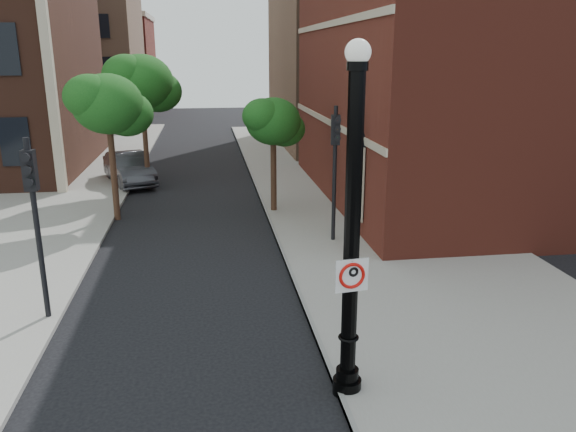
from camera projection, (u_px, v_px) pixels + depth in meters
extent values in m
plane|color=black|center=(231.00, 386.00, 11.06)|extent=(120.00, 120.00, 0.00)
cube|color=gray|center=(376.00, 224.00, 21.39)|extent=(8.00, 60.00, 0.12)
cube|color=gray|center=(25.00, 189.00, 26.90)|extent=(10.00, 50.00, 0.12)
cube|color=gray|center=(273.00, 229.00, 20.84)|extent=(0.10, 60.00, 0.14)
cube|color=maroon|center=(572.00, 61.00, 24.93)|extent=(22.00, 16.00, 12.00)
cube|color=black|center=(358.00, 181.00, 19.75)|extent=(0.08, 1.40, 2.40)
cube|color=#BFAF94|center=(329.00, 122.00, 24.09)|extent=(0.06, 16.00, 0.25)
cube|color=#BFAF94|center=(331.00, 24.00, 22.98)|extent=(0.06, 16.00, 0.25)
cube|color=#BFAF94|center=(45.00, 37.00, 24.30)|extent=(0.40, 0.40, 14.00)
cube|color=#936A50|center=(69.00, 58.00, 49.54)|extent=(12.00, 12.00, 12.00)
cube|color=maroon|center=(98.00, 66.00, 63.12)|extent=(12.00, 12.00, 10.00)
cube|color=#936A50|center=(433.00, 44.00, 39.86)|extent=(22.00, 14.00, 14.00)
cylinder|color=black|center=(347.00, 386.00, 10.83)|extent=(0.55, 0.55, 0.30)
cylinder|color=black|center=(347.00, 374.00, 10.76)|extent=(0.44, 0.44, 0.25)
cylinder|color=black|center=(352.00, 237.00, 9.99)|extent=(0.30, 0.30, 5.74)
torus|color=black|center=(348.00, 337.00, 10.54)|extent=(0.40, 0.40, 0.06)
cylinder|color=black|center=(358.00, 66.00, 9.17)|extent=(0.36, 0.36, 0.15)
sphere|color=silver|center=(358.00, 52.00, 9.11)|extent=(0.44, 0.44, 0.44)
cube|color=white|center=(352.00, 276.00, 10.01)|extent=(0.62, 0.09, 0.62)
cube|color=black|center=(352.00, 261.00, 9.93)|extent=(0.62, 0.08, 0.05)
cube|color=black|center=(351.00, 290.00, 10.09)|extent=(0.62, 0.08, 0.05)
cube|color=black|center=(337.00, 277.00, 9.94)|extent=(0.05, 0.01, 0.62)
cube|color=black|center=(367.00, 274.00, 10.08)|extent=(0.05, 0.01, 0.62)
torus|color=red|center=(352.00, 276.00, 10.01)|extent=(0.50, 0.12, 0.50)
cube|color=red|center=(352.00, 276.00, 10.01)|extent=(0.35, 0.05, 0.35)
cube|color=black|center=(349.00, 276.00, 10.00)|extent=(0.06, 0.01, 0.29)
torus|color=black|center=(353.00, 272.00, 10.00)|extent=(0.20, 0.08, 0.19)
cylinder|color=black|center=(352.00, 261.00, 9.93)|extent=(0.03, 0.02, 0.03)
imported|color=#313237|center=(129.00, 168.00, 28.09)|extent=(3.21, 5.07, 1.58)
cylinder|color=black|center=(38.00, 233.00, 13.19)|extent=(0.13, 0.13, 4.51)
cube|color=black|center=(30.00, 170.00, 12.77)|extent=(0.29, 0.27, 0.94)
sphere|color=#E50505|center=(26.00, 157.00, 12.53)|extent=(0.17, 0.17, 0.17)
sphere|color=#FF8C00|center=(28.00, 170.00, 12.61)|extent=(0.17, 0.17, 0.17)
sphere|color=#00E519|center=(29.00, 182.00, 12.69)|extent=(0.17, 0.17, 0.17)
cylinder|color=black|center=(334.00, 176.00, 18.85)|extent=(0.14, 0.14, 4.70)
cube|color=black|center=(336.00, 130.00, 18.41)|extent=(0.33, 0.31, 0.98)
sphere|color=#E50505|center=(338.00, 120.00, 18.17)|extent=(0.18, 0.18, 0.18)
sphere|color=#FF8C00|center=(337.00, 129.00, 18.25)|extent=(0.18, 0.18, 0.18)
sphere|color=#00E519|center=(337.00, 138.00, 18.34)|extent=(0.18, 0.18, 0.18)
cylinder|color=#999999|center=(354.00, 183.00, 16.65)|extent=(0.10, 0.10, 5.24)
cylinder|color=#352015|center=(113.00, 167.00, 21.64)|extent=(0.24, 0.24, 4.21)
ellipsoid|color=#124613|center=(108.00, 104.00, 20.97)|extent=(2.65, 2.65, 2.25)
ellipsoid|color=#124613|center=(127.00, 114.00, 21.63)|extent=(2.04, 2.04, 1.74)
ellipsoid|color=#124613|center=(90.00, 97.00, 20.47)|extent=(1.92, 1.92, 1.64)
cylinder|color=#352015|center=(145.00, 140.00, 26.70)|extent=(0.24, 0.24, 4.72)
ellipsoid|color=#124613|center=(141.00, 82.00, 25.95)|extent=(2.97, 2.97, 2.52)
ellipsoid|color=#124613|center=(158.00, 91.00, 26.69)|extent=(2.29, 2.29, 1.95)
ellipsoid|color=#124613|center=(126.00, 75.00, 25.39)|extent=(2.16, 2.16, 1.84)
cylinder|color=#352015|center=(274.00, 171.00, 22.72)|extent=(0.24, 0.24, 3.50)
ellipsoid|color=#124613|center=(273.00, 121.00, 22.16)|extent=(2.20, 2.20, 1.87)
ellipsoid|color=#124613|center=(284.00, 129.00, 22.71)|extent=(1.70, 1.70, 1.44)
ellipsoid|color=#124613|center=(263.00, 116.00, 21.74)|extent=(1.60, 1.60, 1.36)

